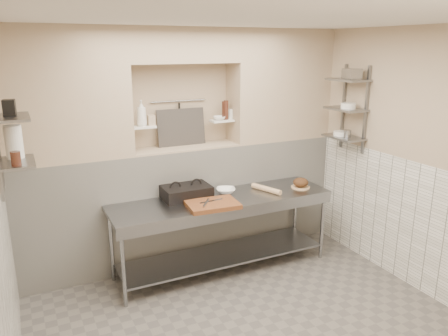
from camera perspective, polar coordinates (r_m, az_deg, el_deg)
floor at (r=4.45m, az=3.89°, el=-20.83°), size 4.00×3.90×0.10m
ceiling at (r=3.59m, az=4.78°, el=19.75°), size 4.00×3.90×0.10m
wall_right at (r=5.08m, az=24.78°, el=0.62°), size 0.10×3.90×2.80m
wall_back at (r=5.53m, az=-6.08°, el=3.12°), size 4.00×0.10×2.80m
backwall_lower at (r=5.50m, az=-4.99°, el=-4.52°), size 4.00×0.40×1.40m
alcove_sill at (r=5.30m, az=-5.17°, el=2.70°), size 1.30×0.40×0.02m
backwall_pillar_left at (r=4.89m, az=-20.24°, el=8.94°), size 1.35×0.40×1.40m
backwall_pillar_right at (r=5.78m, az=7.25°, el=10.65°), size 1.35×0.40×1.40m
backwall_header at (r=5.17m, az=-5.50°, el=15.68°), size 1.30×0.40×0.40m
wainscot_left at (r=3.63m, az=-25.90°, el=-17.49°), size 0.02×3.90×1.40m
wainscot_right at (r=5.24m, az=23.49°, el=-6.86°), size 0.02×3.90×1.40m
alcove_shelf_left at (r=5.09m, az=-10.54°, el=5.31°), size 0.28×0.16×0.02m
alcove_shelf_right at (r=5.43m, az=-0.28°, el=6.21°), size 0.28×0.16×0.02m
utensil_rail at (r=5.36m, az=-5.96°, el=8.70°), size 0.70×0.02×0.02m
hanging_steel at (r=5.37m, az=-5.84°, el=6.88°), size 0.02×0.02×0.30m
splash_panel at (r=5.34m, az=-5.61°, el=5.32°), size 0.60×0.08×0.45m
wall_shelf_left_lower at (r=4.26m, az=-25.47°, el=0.65°), size 0.30×0.50×0.02m
wall_shelf_left_upper at (r=4.18m, az=-26.11°, el=5.95°), size 0.30×0.50×0.03m
shelf_rail_right_a at (r=5.80m, az=15.33°, el=7.76°), size 0.03×0.03×1.05m
shelf_rail_right_b at (r=5.51m, az=18.05°, el=7.15°), size 0.03×0.03×1.05m
wall_shelf_right_lower at (r=5.62m, az=15.35°, el=3.89°), size 0.30×0.50×0.02m
wall_shelf_right_mid at (r=5.56m, az=15.61°, el=7.42°), size 0.30×0.50×0.02m
wall_shelf_right_upper at (r=5.53m, az=15.88°, el=11.01°), size 0.30×0.50×0.03m
prep_table at (r=5.12m, az=-0.16°, el=-6.71°), size 2.60×0.70×0.90m
panini_press at (r=5.04m, az=-4.99°, el=-3.12°), size 0.54×0.40×0.15m
cutting_board at (r=4.77m, az=-1.51°, el=-4.80°), size 0.58×0.43×0.05m
knife_blade at (r=4.80m, az=-1.68°, el=-4.35°), size 0.29×0.06×0.01m
tongs at (r=4.72m, az=-2.38°, el=-4.60°), size 0.16×0.21×0.02m
mixing_bowl at (r=5.21m, az=0.25°, el=-2.95°), size 0.29×0.29×0.06m
rolling_pin at (r=5.28m, az=5.55°, el=-2.75°), size 0.21×0.42×0.06m
bread_board at (r=5.49m, az=9.96°, el=-2.48°), size 0.23×0.23×0.01m
bread_loaf at (r=5.47m, az=9.99°, el=-1.85°), size 0.19×0.19×0.11m
bottle_soap at (r=5.05m, az=-10.74°, el=7.05°), size 0.15×0.15×0.29m
jar_alcove at (r=5.10m, az=-9.49°, el=6.19°), size 0.08×0.08×0.12m
bowl_alcove at (r=5.40m, az=-0.62°, el=6.54°), size 0.18×0.18×0.05m
condiment_a at (r=5.45m, az=0.05°, el=7.55°), size 0.06×0.06×0.22m
condiment_b at (r=5.43m, az=0.27°, el=7.59°), size 0.06×0.06×0.24m
condiment_c at (r=5.51m, az=0.85°, el=7.09°), size 0.07×0.07×0.12m
jug_left at (r=4.35m, az=-25.75°, el=3.10°), size 0.15×0.15×0.30m
jar_left at (r=4.08m, az=-25.55°, el=1.12°), size 0.08×0.08×0.12m
box_left_upper at (r=4.18m, az=-26.25°, el=7.07°), size 0.11×0.11×0.14m
bowl_right at (r=5.66m, az=14.98°, el=4.40°), size 0.18×0.18×0.05m
canister_right at (r=5.56m, az=15.81°, el=4.34°), size 0.09×0.09×0.09m
bowl_right_mid at (r=5.53m, az=15.94°, el=7.83°), size 0.18×0.18×0.07m
basket_right at (r=5.48m, az=16.37°, el=11.72°), size 0.18×0.21×0.12m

